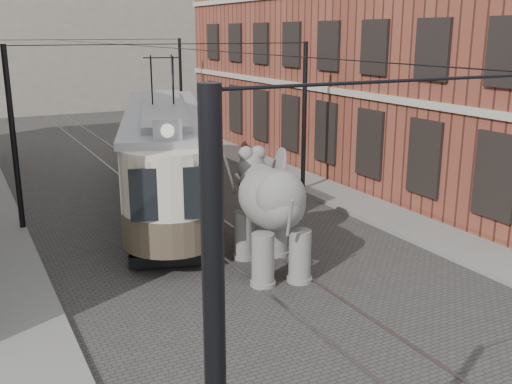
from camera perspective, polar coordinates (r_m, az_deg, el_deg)
ground at (r=16.93m, az=0.18°, el=-6.85°), size 120.00×120.00×0.00m
tram_rails at (r=16.92m, az=0.18°, el=-6.81°), size 1.54×80.00×0.02m
sidewalk_right at (r=20.21m, az=15.47°, el=-3.47°), size 2.00×60.00×0.15m
sidewalk_left at (r=15.28m, az=-22.37°, el=-10.28°), size 2.00×60.00×0.15m
brick_building at (r=29.30m, az=11.56°, el=14.20°), size 8.00×26.00×12.00m
distant_block at (r=54.41m, az=-20.39°, el=14.95°), size 28.00×10.00×14.00m
catenary at (r=20.46m, az=-6.83°, el=5.65°), size 11.00×30.20×6.00m
tram at (r=22.49m, az=-8.84°, el=5.80°), size 6.95×14.08×5.50m
elephant at (r=15.99m, az=1.45°, el=-2.23°), size 3.84×5.60×3.13m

